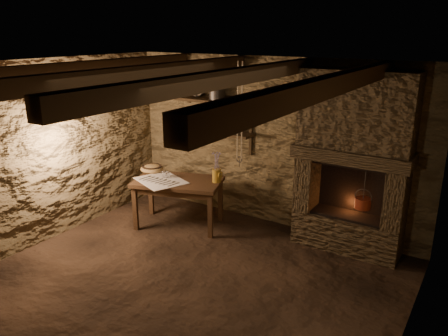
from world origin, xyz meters
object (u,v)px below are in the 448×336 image
Objects in this scene: stoneware_jug at (217,169)px; iron_stockpot at (217,94)px; work_table at (179,201)px; red_pot at (363,202)px; wooden_bowl at (152,169)px.

iron_stockpot is (-0.29, 0.45, 0.98)m from stoneware_jug.
work_table is 2.56× the size of red_pot.
wooden_bowl is at bearing -171.50° from red_pot.
stoneware_jug is 1.25× the size of wooden_bowl.
wooden_bowl is at bearing 150.35° from work_table.
stoneware_jug is at bearing 5.03° from work_table.
red_pot reaches higher than stoneware_jug.
red_pot is at bearing -3.07° from iron_stockpot.
work_table is 3.22× the size of stoneware_jug.
stoneware_jug reaches higher than wooden_bowl.
wooden_bowl is at bearing -170.72° from stoneware_jug.
work_table is 5.93× the size of iron_stockpot.
stoneware_jug is 1.11m from wooden_bowl.
red_pot reaches higher than wooden_bowl.
work_table is at bearing -167.13° from red_pot.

